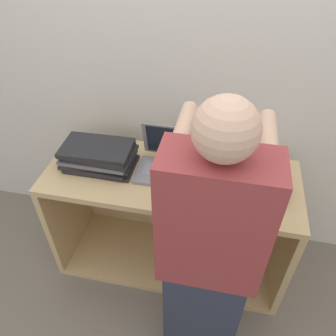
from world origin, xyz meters
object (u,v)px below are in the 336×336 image
(person, at_px, (208,263))
(laptop_open, at_px, (173,163))
(laptop_stack_right, at_px, (248,180))
(laptop_stack_left, at_px, (99,156))

(person, bearing_deg, laptop_open, 115.08)
(laptop_open, relative_size, person, 0.25)
(laptop_stack_right, bearing_deg, person, -106.17)
(laptop_stack_left, xyz_separation_m, person, (0.67, -0.51, -0.07))
(laptop_stack_left, distance_m, laptop_stack_right, 0.81)
(laptop_open, bearing_deg, person, -64.92)
(laptop_stack_right, bearing_deg, laptop_open, 173.47)
(laptop_open, relative_size, laptop_stack_left, 0.94)
(person, bearing_deg, laptop_stack_right, 73.83)
(laptop_stack_right, xyz_separation_m, person, (-0.15, -0.51, -0.04))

